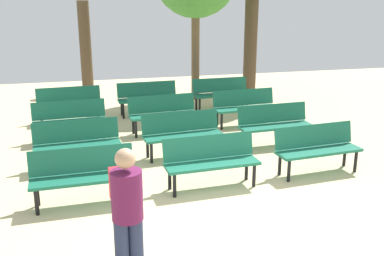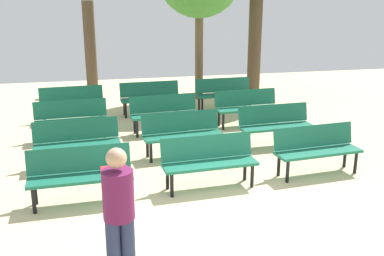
{
  "view_description": "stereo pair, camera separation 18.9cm",
  "coord_description": "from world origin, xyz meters",
  "px_view_note": "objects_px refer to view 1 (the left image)",
  "views": [
    {
      "loc": [
        -2.1,
        -5.29,
        3.19
      ],
      "look_at": [
        0.0,
        3.24,
        0.55
      ],
      "focal_mm": 42.34,
      "sensor_mm": 36.0,
      "label": 1
    },
    {
      "loc": [
        -1.92,
        -5.34,
        3.19
      ],
      "look_at": [
        0.0,
        3.24,
        0.55
      ],
      "focal_mm": 42.34,
      "sensor_mm": 36.0,
      "label": 2
    }
  ],
  "objects_px": {
    "bench_r0_c2": "(317,146)",
    "bench_r2_c1": "(163,112)",
    "bench_r2_c2": "(245,105)",
    "bench_r0_c0": "(83,173)",
    "bench_r3_c1": "(148,96)",
    "bench_r3_c0": "(69,102)",
    "bench_r2_c0": "(69,118)",
    "bench_r3_c2": "(221,92)",
    "bench_r0_c1": "(211,158)",
    "bench_r1_c2": "(274,122)",
    "visitor_with_backpack": "(127,210)",
    "bench_r1_c0": "(77,141)",
    "tree_2": "(85,46)",
    "bench_r1_c1": "(182,131)"
  },
  "relations": [
    {
      "from": "bench_r0_c2",
      "to": "bench_r2_c1",
      "type": "xyz_separation_m",
      "value": [
        -2.28,
        3.13,
        0.0
      ]
    },
    {
      "from": "bench_r3_c0",
      "to": "tree_2",
      "type": "xyz_separation_m",
      "value": [
        0.55,
        4.04,
        0.97
      ]
    },
    {
      "from": "bench_r2_c1",
      "to": "bench_r2_c2",
      "type": "height_order",
      "value": "same"
    },
    {
      "from": "bench_r2_c1",
      "to": "bench_r3_c0",
      "type": "distance_m",
      "value": 2.63
    },
    {
      "from": "bench_r3_c1",
      "to": "visitor_with_backpack",
      "type": "relative_size",
      "value": 0.98
    },
    {
      "from": "bench_r0_c1",
      "to": "bench_r2_c0",
      "type": "bearing_deg",
      "value": 122.93
    },
    {
      "from": "bench_r2_c0",
      "to": "bench_r3_c2",
      "type": "distance_m",
      "value": 4.53
    },
    {
      "from": "bench_r2_c2",
      "to": "tree_2",
      "type": "relative_size",
      "value": 0.55
    },
    {
      "from": "bench_r0_c1",
      "to": "bench_r3_c2",
      "type": "bearing_deg",
      "value": 67.56
    },
    {
      "from": "bench_r2_c0",
      "to": "bench_r3_c0",
      "type": "distance_m",
      "value": 1.59
    },
    {
      "from": "bench_r2_c1",
      "to": "bench_r3_c1",
      "type": "xyz_separation_m",
      "value": [
        -0.11,
        1.71,
        0.0
      ]
    },
    {
      "from": "bench_r3_c2",
      "to": "bench_r1_c2",
      "type": "bearing_deg",
      "value": -88.95
    },
    {
      "from": "bench_r1_c0",
      "to": "bench_r2_c1",
      "type": "height_order",
      "value": "same"
    },
    {
      "from": "bench_r2_c1",
      "to": "tree_2",
      "type": "relative_size",
      "value": 0.55
    },
    {
      "from": "bench_r1_c0",
      "to": "bench_r2_c1",
      "type": "relative_size",
      "value": 1.0
    },
    {
      "from": "bench_r3_c0",
      "to": "visitor_with_backpack",
      "type": "distance_m",
      "value": 7.26
    },
    {
      "from": "bench_r3_c0",
      "to": "bench_r2_c2",
      "type": "bearing_deg",
      "value": -21.2
    },
    {
      "from": "bench_r0_c2",
      "to": "bench_r2_c2",
      "type": "distance_m",
      "value": 3.28
    },
    {
      "from": "bench_r0_c0",
      "to": "bench_r3_c0",
      "type": "bearing_deg",
      "value": 91.1
    },
    {
      "from": "bench_r0_c1",
      "to": "bench_r1_c2",
      "type": "distance_m",
      "value": 2.66
    },
    {
      "from": "bench_r3_c2",
      "to": "bench_r1_c0",
      "type": "bearing_deg",
      "value": -140.11
    },
    {
      "from": "bench_r1_c0",
      "to": "bench_r1_c1",
      "type": "xyz_separation_m",
      "value": [
        2.06,
        0.11,
        0.0
      ]
    },
    {
      "from": "bench_r0_c0",
      "to": "bench_r3_c0",
      "type": "xyz_separation_m",
      "value": [
        -0.27,
        4.93,
        0.0
      ]
    },
    {
      "from": "bench_r3_c1",
      "to": "bench_r0_c0",
      "type": "bearing_deg",
      "value": -111.29
    },
    {
      "from": "bench_r1_c1",
      "to": "visitor_with_backpack",
      "type": "bearing_deg",
      "value": -115.67
    },
    {
      "from": "bench_r2_c0",
      "to": "bench_r3_c2",
      "type": "height_order",
      "value": "same"
    },
    {
      "from": "bench_r3_c1",
      "to": "bench_r2_c0",
      "type": "bearing_deg",
      "value": -140.58
    },
    {
      "from": "bench_r3_c0",
      "to": "bench_r3_c1",
      "type": "xyz_separation_m",
      "value": [
        2.05,
        0.2,
        0.0
      ]
    },
    {
      "from": "bench_r2_c0",
      "to": "bench_r3_c0",
      "type": "relative_size",
      "value": 1.0
    },
    {
      "from": "bench_r0_c2",
      "to": "bench_r1_c2",
      "type": "bearing_deg",
      "value": 88.52
    },
    {
      "from": "bench_r0_c0",
      "to": "bench_r3_c1",
      "type": "height_order",
      "value": "same"
    },
    {
      "from": "bench_r2_c0",
      "to": "bench_r3_c1",
      "type": "bearing_deg",
      "value": 38.07
    },
    {
      "from": "bench_r3_c0",
      "to": "visitor_with_backpack",
      "type": "relative_size",
      "value": 0.99
    },
    {
      "from": "bench_r2_c1",
      "to": "visitor_with_backpack",
      "type": "bearing_deg",
      "value": -108.42
    },
    {
      "from": "tree_2",
      "to": "bench_r0_c1",
      "type": "bearing_deg",
      "value": -78.29
    },
    {
      "from": "bench_r0_c0",
      "to": "bench_r1_c2",
      "type": "bearing_deg",
      "value": 23.54
    },
    {
      "from": "bench_r1_c0",
      "to": "bench_r3_c0",
      "type": "bearing_deg",
      "value": 89.12
    },
    {
      "from": "bench_r3_c1",
      "to": "visitor_with_backpack",
      "type": "xyz_separation_m",
      "value": [
        -1.31,
        -7.41,
        0.43
      ]
    },
    {
      "from": "bench_r1_c2",
      "to": "bench_r2_c0",
      "type": "height_order",
      "value": "same"
    },
    {
      "from": "bench_r0_c1",
      "to": "bench_r1_c2",
      "type": "height_order",
      "value": "same"
    },
    {
      "from": "bench_r1_c1",
      "to": "visitor_with_backpack",
      "type": "height_order",
      "value": "visitor_with_backpack"
    },
    {
      "from": "bench_r0_c0",
      "to": "bench_r1_c2",
      "type": "relative_size",
      "value": 0.99
    },
    {
      "from": "tree_2",
      "to": "visitor_with_backpack",
      "type": "height_order",
      "value": "tree_2"
    },
    {
      "from": "bench_r0_c1",
      "to": "bench_r3_c1",
      "type": "xyz_separation_m",
      "value": [
        -0.33,
        5.0,
        0.0
      ]
    },
    {
      "from": "bench_r1_c1",
      "to": "bench_r2_c1",
      "type": "height_order",
      "value": "same"
    },
    {
      "from": "bench_r0_c0",
      "to": "bench_r3_c2",
      "type": "bearing_deg",
      "value": 51.35
    },
    {
      "from": "bench_r0_c1",
      "to": "bench_r1_c1",
      "type": "distance_m",
      "value": 1.64
    },
    {
      "from": "bench_r3_c0",
      "to": "bench_r3_c2",
      "type": "bearing_deg",
      "value": 0.55
    },
    {
      "from": "bench_r0_c2",
      "to": "tree_2",
      "type": "relative_size",
      "value": 0.56
    },
    {
      "from": "bench_r0_c0",
      "to": "bench_r3_c1",
      "type": "distance_m",
      "value": 5.43
    }
  ]
}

